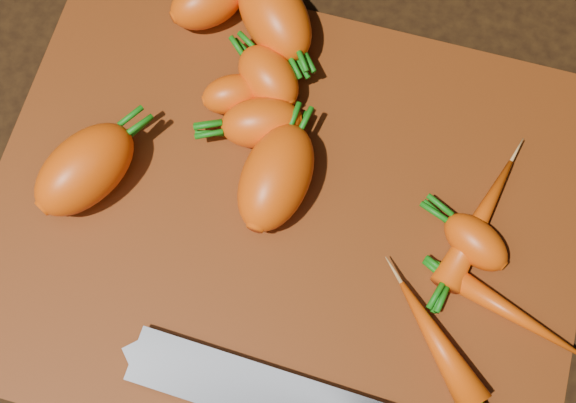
# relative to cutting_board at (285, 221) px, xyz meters

# --- Properties ---
(ground) EXTENTS (2.00, 2.00, 0.01)m
(ground) POSITION_rel_cutting_board_xyz_m (0.00, 0.00, -0.01)
(ground) COLOR black
(cutting_board) EXTENTS (0.50, 0.40, 0.01)m
(cutting_board) POSITION_rel_cutting_board_xyz_m (0.00, 0.00, 0.00)
(cutting_board) COLOR #582409
(cutting_board) RESTS_ON ground
(carrot_0) EXTENTS (0.08, 0.08, 0.04)m
(carrot_0) POSITION_rel_cutting_board_xyz_m (-0.12, 0.17, 0.03)
(carrot_0) COLOR #ED520C
(carrot_0) RESTS_ON cutting_board
(carrot_1) EXTENTS (0.08, 0.08, 0.04)m
(carrot_1) POSITION_rel_cutting_board_xyz_m (-0.05, 0.11, 0.03)
(carrot_1) COLOR #ED520C
(carrot_1) RESTS_ON cutting_board
(carrot_2) EXTENTS (0.10, 0.11, 0.06)m
(carrot_2) POSITION_rel_cutting_board_xyz_m (-0.06, 0.17, 0.03)
(carrot_2) COLOR #ED520C
(carrot_2) RESTS_ON cutting_board
(carrot_3) EXTENTS (0.07, 0.10, 0.06)m
(carrot_3) POSITION_rel_cutting_board_xyz_m (-0.01, 0.02, 0.03)
(carrot_3) COLOR #ED520C
(carrot_3) RESTS_ON cutting_board
(carrot_4) EXTENTS (0.08, 0.07, 0.04)m
(carrot_4) POSITION_rel_cutting_board_xyz_m (-0.04, 0.07, 0.03)
(carrot_4) COLOR #ED520C
(carrot_4) RESTS_ON cutting_board
(carrot_5) EXTENTS (0.06, 0.06, 0.03)m
(carrot_5) POSITION_rel_cutting_board_xyz_m (-0.07, 0.09, 0.02)
(carrot_5) COLOR #ED520C
(carrot_5) RESTS_ON cutting_board
(carrot_6) EXTENTS (0.07, 0.06, 0.03)m
(carrot_6) POSITION_rel_cutting_board_xyz_m (0.16, 0.02, 0.02)
(carrot_6) COLOR #ED520C
(carrot_6) RESTS_ON cutting_board
(carrot_7) EXTENTS (0.06, 0.13, 0.03)m
(carrot_7) POSITION_rel_cutting_board_xyz_m (0.16, 0.04, 0.02)
(carrot_7) COLOR #ED520C
(carrot_7) RESTS_ON cutting_board
(carrot_8) EXTENTS (0.12, 0.06, 0.02)m
(carrot_8) POSITION_rel_cutting_board_xyz_m (0.19, -0.03, 0.02)
(carrot_8) COLOR #ED520C
(carrot_8) RESTS_ON cutting_board
(carrot_9) EXTENTS (0.10, 0.10, 0.03)m
(carrot_9) POSITION_rel_cutting_board_xyz_m (0.14, -0.07, 0.02)
(carrot_9) COLOR #ED520C
(carrot_9) RESTS_ON cutting_board
(carrot_10) EXTENTS (0.09, 0.11, 0.06)m
(carrot_10) POSITION_rel_cutting_board_xyz_m (-0.17, -0.01, 0.03)
(carrot_10) COLOR #ED520C
(carrot_10) RESTS_ON cutting_board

